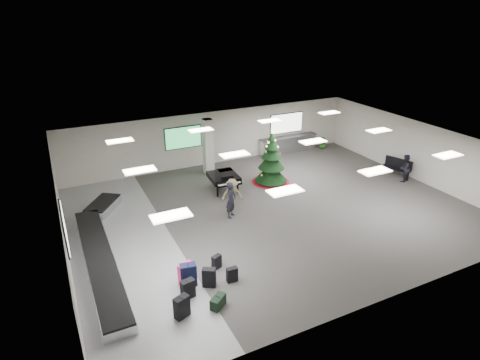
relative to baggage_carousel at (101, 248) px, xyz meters
name	(u,v)px	position (x,y,z in m)	size (l,w,h in m)	color
ground	(273,211)	(7.84, 0.08, -0.21)	(18.00, 18.00, 0.00)	#393734
room_envelope	(260,161)	(7.46, 0.75, 2.12)	(18.02, 14.02, 3.21)	#B1ADA1
baggage_carousel	(101,248)	(0.00, 0.00, 0.00)	(2.28, 9.71, 0.43)	silver
service_counter	(288,144)	(12.84, 6.73, 0.33)	(4.05, 0.65, 1.08)	silver
suitcase_0	(182,307)	(1.74, -4.74, 0.16)	(0.54, 0.42, 0.77)	black
suitcase_1	(209,277)	(3.05, -3.73, 0.14)	(0.52, 0.44, 0.73)	black
pink_suitcase	(186,274)	(2.39, -3.27, 0.19)	(0.59, 0.45, 0.84)	#FF2174
suitcase_3	(217,262)	(3.68, -2.89, 0.06)	(0.41, 0.32, 0.56)	black
navy_suitcase	(188,275)	(2.43, -3.37, 0.21)	(0.59, 0.40, 0.87)	black
suitcase_5	(188,289)	(2.20, -3.97, 0.13)	(0.49, 0.32, 0.70)	black
green_duffel	(218,302)	(2.91, -4.82, -0.02)	(0.64, 0.58, 0.41)	black
suitcase_7	(232,275)	(3.87, -3.84, 0.06)	(0.39, 0.22, 0.57)	black
christmas_tree	(271,164)	(9.42, 3.05, 0.81)	(2.09, 2.09, 2.98)	maroon
grand_piano	(224,178)	(6.66, 3.16, 0.52)	(1.52, 1.89, 1.03)	black
bench	(398,166)	(16.29, 0.68, 0.35)	(1.01, 1.66, 1.00)	black
traveler_a	(231,200)	(5.81, 0.43, 0.64)	(0.62, 0.41, 1.71)	black
traveler_b	(232,194)	(6.17, 1.07, 0.56)	(1.01, 0.58, 1.56)	#827350
traveler_bench	(405,168)	(16.00, -0.06, 0.56)	(0.75, 0.58, 1.54)	black
potted_plant_left	(267,154)	(10.87, 5.99, 0.24)	(0.49, 0.40, 0.90)	#143E18
potted_plant_right	(323,143)	(15.36, 6.33, 0.21)	(0.47, 0.47, 0.85)	#143E18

